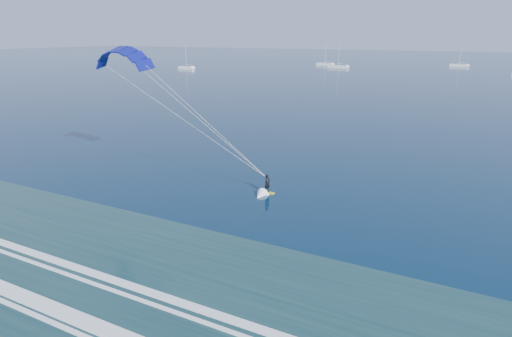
{
  "coord_description": "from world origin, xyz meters",
  "views": [
    {
      "loc": [
        18.48,
        -9.04,
        15.27
      ],
      "look_at": [
        0.18,
        24.64,
        3.93
      ],
      "focal_mm": 32.0,
      "sensor_mm": 36.0,
      "label": 1
    }
  ],
  "objects": [
    {
      "name": "sailboat_8",
      "position": [
        -63.09,
        213.92,
        0.66
      ],
      "size": [
        8.75,
        2.4,
        10.45
      ],
      "color": "white",
      "rests_on": "ground"
    },
    {
      "name": "kitesurfer_rig",
      "position": [
        -9.17,
        27.63,
        7.93
      ],
      "size": [
        21.02,
        5.07,
        15.17
      ],
      "color": "gold",
      "rests_on": "ground"
    },
    {
      "name": "sailboat_0",
      "position": [
        -109.14,
        160.11,
        0.67
      ],
      "size": [
        7.74,
        2.4,
        10.67
      ],
      "color": "white",
      "rests_on": "ground"
    },
    {
      "name": "sailboat_1",
      "position": [
        -51.53,
        200.15,
        0.69
      ],
      "size": [
        9.61,
        2.4,
        13.07
      ],
      "color": "white",
      "rests_on": "ground"
    },
    {
      "name": "sailboat_2",
      "position": [
        -2.9,
        236.79,
        0.68
      ],
      "size": [
        8.44,
        2.4,
        11.41
      ],
      "color": "white",
      "rests_on": "ground"
    }
  ]
}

